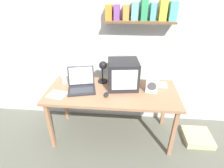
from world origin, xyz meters
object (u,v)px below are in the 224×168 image
object	(u,v)px
laptop	(81,84)
computer_mouse	(106,95)
corner_desk	(112,95)
loose_paper_near_monitor	(57,95)
loose_paper_near_laptop	(158,84)
crt_monitor	(123,74)
space_heater	(152,83)
floor_cushion	(197,137)
desk_lamp	(103,69)
juice_glass	(64,79)

from	to	relation	value
laptop	computer_mouse	bearing A→B (deg)	-39.02
corner_desk	loose_paper_near_monitor	world-z (taller)	loose_paper_near_monitor
corner_desk	laptop	distance (m)	0.42
computer_mouse	loose_paper_near_laptop	distance (m)	0.75
corner_desk	crt_monitor	world-z (taller)	crt_monitor
crt_monitor	space_heater	distance (m)	0.38
floor_cushion	corner_desk	bearing A→B (deg)	179.81
desk_lamp	juice_glass	world-z (taller)	desk_lamp
crt_monitor	desk_lamp	bearing A→B (deg)	158.36
juice_glass	floor_cushion	xyz separation A→B (m)	(1.89, -0.15, -0.76)
computer_mouse	loose_paper_near_monitor	size ratio (longest dim) A/B	0.45
corner_desk	floor_cushion	world-z (taller)	corner_desk
desk_lamp	loose_paper_near_laptop	bearing A→B (deg)	-15.43
corner_desk	laptop	world-z (taller)	laptop
space_heater	computer_mouse	bearing A→B (deg)	-154.44
corner_desk	floor_cushion	xyz separation A→B (m)	(1.22, -0.00, -0.64)
crt_monitor	floor_cushion	xyz separation A→B (m)	(1.09, -0.13, -0.89)
laptop	floor_cushion	world-z (taller)	laptop
crt_monitor	floor_cushion	bearing A→B (deg)	-13.91
juice_glass	loose_paper_near_laptop	xyz separation A→B (m)	(1.28, 0.07, -0.05)
loose_paper_near_laptop	loose_paper_near_monitor	bearing A→B (deg)	-163.84
floor_cushion	crt_monitor	bearing A→B (deg)	173.42
loose_paper_near_monitor	space_heater	bearing A→B (deg)	9.66
crt_monitor	loose_paper_near_laptop	xyz separation A→B (m)	(0.48, 0.10, -0.18)
laptop	space_heater	bearing A→B (deg)	-13.18
loose_paper_near_monitor	desk_lamp	bearing A→B (deg)	32.74
corner_desk	space_heater	xyz separation A→B (m)	(0.50, 0.05, 0.18)
space_heater	loose_paper_near_laptop	distance (m)	0.23
desk_lamp	loose_paper_near_laptop	distance (m)	0.78
desk_lamp	juice_glass	distance (m)	0.56
desk_lamp	loose_paper_near_monitor	bearing A→B (deg)	-164.95
corner_desk	loose_paper_near_monitor	size ratio (longest dim) A/B	6.66
loose_paper_near_monitor	loose_paper_near_laptop	size ratio (longest dim) A/B	1.01
laptop	floor_cushion	xyz separation A→B (m)	(1.62, -0.04, -0.77)
juice_glass	loose_paper_near_monitor	distance (m)	0.30
desk_lamp	crt_monitor	bearing A→B (deg)	-32.00
corner_desk	space_heater	world-z (taller)	space_heater
juice_glass	computer_mouse	bearing A→B (deg)	-23.87
desk_lamp	floor_cushion	bearing A→B (deg)	-25.83
loose_paper_near_monitor	loose_paper_near_laptop	world-z (taller)	same
desk_lamp	computer_mouse	xyz separation A→B (m)	(0.08, -0.31, -0.20)
corner_desk	computer_mouse	xyz separation A→B (m)	(-0.06, -0.12, 0.08)
corner_desk	loose_paper_near_laptop	bearing A→B (deg)	19.76
laptop	juice_glass	distance (m)	0.29
loose_paper_near_laptop	desk_lamp	bearing A→B (deg)	-177.74
space_heater	loose_paper_near_monitor	size ratio (longest dim) A/B	0.92
space_heater	loose_paper_near_laptop	xyz separation A→B (m)	(0.11, 0.17, -0.11)
desk_lamp	loose_paper_near_monitor	size ratio (longest dim) A/B	1.31
laptop	desk_lamp	bearing A→B (deg)	15.79
computer_mouse	laptop	bearing A→B (deg)	154.63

